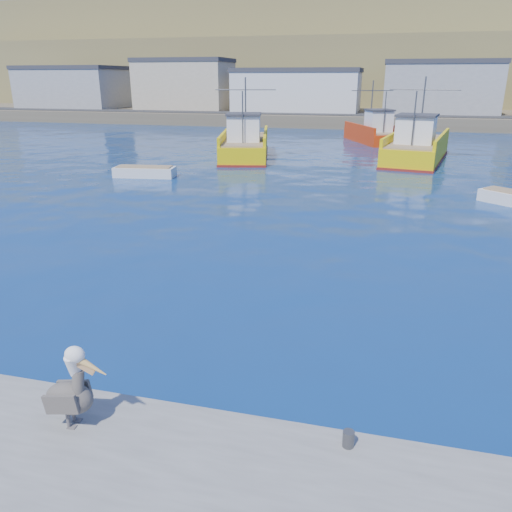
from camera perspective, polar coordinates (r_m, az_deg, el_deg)
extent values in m
plane|color=navy|center=(12.67, -2.34, -10.66)|extent=(260.00, 260.00, 0.00)
cylinder|color=#4C4C4C|center=(9.11, 10.51, -19.86)|extent=(0.20, 0.20, 0.30)
cube|color=brown|center=(82.71, 12.45, 15.41)|extent=(160.00, 30.00, 1.60)
cube|color=brown|center=(108.51, 13.29, 19.03)|extent=(180.00, 40.00, 14.00)
cube|color=brown|center=(128.58, 13.76, 21.27)|extent=(200.00, 40.00, 24.00)
cube|color=#2D2D2D|center=(71.69, 12.11, 15.52)|extent=(150.00, 5.00, 0.10)
cube|color=gray|center=(92.86, -20.19, 17.49)|extent=(16.00, 10.00, 6.00)
cube|color=#333338|center=(92.85, -20.44, 19.51)|extent=(16.32, 10.20, 0.60)
cube|color=tan|center=(83.51, -8.12, 18.66)|extent=(14.00, 9.00, 7.00)
cube|color=#333338|center=(83.54, -8.26, 21.26)|extent=(14.28, 9.18, 0.60)
cube|color=silver|center=(78.60, 4.81, 18.17)|extent=(18.00, 11.00, 5.50)
cube|color=#333338|center=(78.58, 4.88, 20.39)|extent=(18.36, 11.22, 0.60)
cube|color=gray|center=(77.78, 20.23, 17.45)|extent=(15.00, 10.00, 6.50)
cube|color=#333338|center=(77.79, 20.55, 20.05)|extent=(15.30, 10.20, 0.60)
cube|color=#E0C107|center=(43.60, -1.25, 12.23)|extent=(5.94, 11.53, 1.43)
cube|color=#E0C107|center=(43.42, 1.08, 13.61)|extent=(2.53, 10.58, 0.70)
cube|color=#E0C107|center=(43.60, -3.59, 13.61)|extent=(2.53, 10.58, 0.70)
cube|color=maroon|center=(43.69, -1.24, 11.36)|extent=(6.06, 11.76, 0.25)
cube|color=#8C7251|center=(43.51, -1.25, 13.23)|extent=(5.56, 11.04, 0.10)
cube|color=white|center=(41.76, -1.39, 14.40)|extent=(3.10, 3.24, 2.00)
cube|color=#333338|center=(41.67, -1.40, 15.91)|extent=(3.35, 3.60, 0.15)
cylinder|color=#4C4C4C|center=(44.40, -1.20, 16.53)|extent=(0.14, 0.14, 5.00)
cylinder|color=#4C4C4C|center=(40.04, -1.53, 15.47)|extent=(0.12, 0.12, 4.00)
cylinder|color=#4C4C4C|center=(44.34, -1.22, 18.47)|extent=(5.03, 1.18, 0.08)
cube|color=#E0C107|center=(43.56, 17.85, 11.34)|extent=(5.89, 11.91, 1.48)
cube|color=#E0C107|center=(43.25, 20.48, 12.46)|extent=(2.21, 11.03, 0.70)
cube|color=#E0C107|center=(43.68, 15.55, 13.03)|extent=(2.21, 11.03, 0.70)
cube|color=maroon|center=(43.65, 17.76, 10.44)|extent=(6.01, 12.15, 0.25)
cube|color=#8C7251|center=(43.46, 17.96, 12.37)|extent=(5.50, 11.41, 0.10)
cube|color=white|center=(41.66, 17.81, 13.56)|extent=(3.22, 3.29, 2.00)
cube|color=#333338|center=(41.58, 17.97, 15.06)|extent=(3.47, 3.66, 0.15)
cylinder|color=#4C4C4C|center=(44.38, 18.50, 15.64)|extent=(0.14, 0.14, 5.00)
cylinder|color=#4C4C4C|center=(39.90, 17.61, 14.65)|extent=(0.12, 0.12, 4.00)
cylinder|color=#4C4C4C|center=(44.33, 18.72, 17.56)|extent=(5.44, 1.05, 0.08)
cube|color=red|center=(55.11, 13.17, 13.15)|extent=(6.49, 9.23, 1.13)
cube|color=red|center=(55.63, 14.74, 14.03)|extent=(3.63, 7.83, 0.70)
cube|color=red|center=(54.46, 11.71, 14.15)|extent=(3.63, 7.83, 0.70)
cube|color=#8C7251|center=(55.05, 13.22, 13.78)|extent=(6.11, 8.81, 0.10)
cube|color=white|center=(53.77, 13.85, 14.73)|extent=(2.96, 2.90, 2.00)
cube|color=#333338|center=(53.69, 13.95, 15.90)|extent=(3.21, 3.21, 0.15)
cylinder|color=#4C4C4C|center=(55.67, 13.07, 16.39)|extent=(0.16, 0.16, 5.00)
cylinder|color=#4C4C4C|center=(52.52, 14.50, 15.56)|extent=(0.13, 0.13, 4.00)
cylinder|color=#4C4C4C|center=(55.62, 13.19, 17.93)|extent=(4.18, 1.92, 0.08)
cube|color=silver|center=(35.28, -12.58, 9.23)|extent=(4.25, 1.96, 0.82)
cube|color=#8C7251|center=(35.21, -12.64, 9.93)|extent=(3.80, 1.60, 0.08)
cylinder|color=#595451|center=(9.94, -20.68, -17.13)|extent=(0.07, 0.07, 0.30)
cube|color=#595451|center=(10.00, -20.29, -17.86)|extent=(0.16, 0.13, 0.02)
cylinder|color=#595451|center=(10.07, -20.10, -16.53)|extent=(0.07, 0.07, 0.30)
cube|color=#595451|center=(10.13, -19.73, -17.25)|extent=(0.16, 0.13, 0.02)
ellipsoid|color=#38332D|center=(9.77, -20.53, -14.97)|extent=(0.91, 0.58, 0.61)
cube|color=#38332D|center=(9.61, -21.42, -15.53)|extent=(0.68, 0.11, 0.44)
cube|color=#38332D|center=(9.93, -20.00, -14.09)|extent=(0.68, 0.11, 0.44)
cube|color=#38332D|center=(10.00, -22.44, -14.86)|extent=(0.24, 0.18, 0.13)
cylinder|color=#38332D|center=(9.49, -19.67, -13.55)|extent=(0.23, 0.33, 0.48)
cylinder|color=white|center=(9.34, -20.23, -11.65)|extent=(0.21, 0.32, 0.45)
ellipsoid|color=white|center=(9.19, -20.01, -10.54)|extent=(0.37, 0.30, 0.30)
cone|color=gold|center=(9.16, -18.35, -11.85)|extent=(0.61, 0.19, 0.42)
cube|color=tan|center=(9.23, -18.94, -11.96)|extent=(0.37, 0.08, 0.27)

